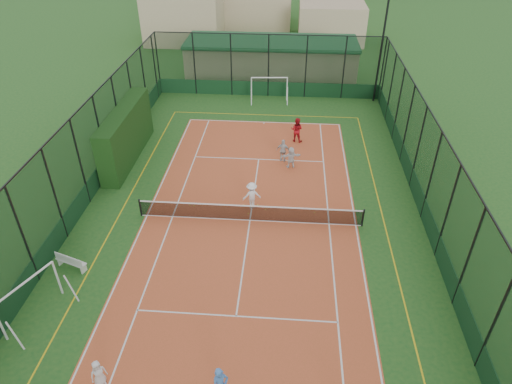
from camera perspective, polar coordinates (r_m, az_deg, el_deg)
ground at (r=23.91m, az=-0.76°, el=-3.58°), size 300.00×300.00×0.00m
court_slab at (r=23.91m, az=-0.76°, el=-3.57°), size 11.17×23.97×0.01m
tennis_net at (r=23.59m, az=-0.77°, el=-2.56°), size 11.67×0.12×1.06m
perimeter_fence at (r=22.47m, az=-0.81°, el=1.47°), size 18.12×34.12×5.00m
floodlight_ne at (r=37.58m, az=15.37°, el=16.77°), size 0.60×0.26×8.25m
clubhouse at (r=42.90m, az=1.92°, el=16.42°), size 15.20×7.20×3.15m
hedge_left at (r=29.83m, az=-15.93°, el=6.94°), size 1.12×7.45×3.26m
white_bench at (r=22.55m, az=-22.13°, el=-7.96°), size 1.59×0.91×0.86m
futsal_goal_near at (r=20.69m, az=-26.37°, el=-11.94°), size 2.91×1.89×1.82m
futsal_goal_far at (r=37.49m, az=1.66°, el=12.74°), size 3.01×1.08×1.90m
child_near_left at (r=17.83m, az=-19.12°, el=-20.61°), size 0.66×0.65×1.15m
child_far_left at (r=24.41m, az=-0.54°, el=-0.41°), size 1.12×0.85×1.54m
child_far_right at (r=28.69m, az=3.43°, el=5.18°), size 0.94×0.55×1.50m
child_far_back at (r=28.13m, az=4.40°, el=4.35°), size 1.33×0.68×1.37m
coach at (r=31.13m, az=5.10°, el=7.76°), size 0.97×0.84×1.70m
tennis_balls at (r=24.73m, az=-1.44°, el=-2.01°), size 6.84×0.89×0.07m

